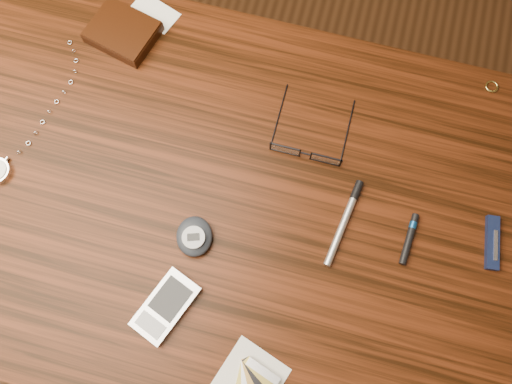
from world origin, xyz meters
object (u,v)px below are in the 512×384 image
desk (223,214)px  silver_pen (346,216)px  eyeglasses (306,151)px  pocket_knife (492,243)px  pedometer (194,236)px  pda_phone (166,306)px  wallet_and_card (124,31)px  pocket_watch (0,167)px

desk → silver_pen: 0.23m
desk → silver_pen: silver_pen is taller
eyeglasses → pocket_knife: 0.33m
pedometer → desk: bearing=76.1°
eyeglasses → pda_phone: 0.33m
eyeglasses → silver_pen: 0.13m
pedometer → wallet_and_card: bearing=125.6°
eyeglasses → pda_phone: bearing=-116.3°
desk → wallet_and_card: bearing=134.8°
eyeglasses → pocket_knife: size_ratio=1.42×
wallet_and_card → silver_pen: wallet_and_card is taller
desk → pedometer: size_ratio=12.48×
pda_phone → silver_pen: (0.23, 0.21, -0.00)m
desk → wallet_and_card: size_ratio=6.37×
desk → pocket_watch: 0.38m
desk → pda_phone: bearing=-98.8°
pocket_knife → desk: bearing=-174.7°
wallet_and_card → pocket_knife: (0.68, -0.21, -0.01)m
pocket_knife → pocket_watch: bearing=-174.0°
eyeglasses → silver_pen: size_ratio=0.84×
pocket_watch → pocket_knife: bearing=6.0°
pocket_knife → pedometer: bearing=-166.1°
desk → pda_phone: (-0.03, -0.19, 0.11)m
wallet_and_card → pocket_watch: bearing=-111.5°
pocket_watch → pocket_knife: size_ratio=3.27×
pocket_knife → silver_pen: same height
eyeglasses → wallet_and_card: bearing=159.6°
pocket_watch → pda_phone: bearing=-23.2°
wallet_and_card → eyeglasses: eyeglasses is taller
wallet_and_card → silver_pen: (0.45, -0.23, -0.01)m
eyeglasses → silver_pen: bearing=-45.5°
eyeglasses → silver_pen: eyeglasses is taller
wallet_and_card → pocket_watch: (-0.11, -0.29, -0.01)m
pocket_watch → pedometer: 0.35m
eyeglasses → pedometer: same height
silver_pen → pda_phone: bearing=-138.4°
pda_phone → pocket_watch: bearing=156.8°
desk → eyeglasses: 0.20m
eyeglasses → pocket_watch: 0.50m
pda_phone → pocket_knife: (0.47, 0.23, -0.00)m
pda_phone → silver_pen: size_ratio=0.80×
eyeglasses → pedometer: (-0.14, -0.18, -0.00)m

